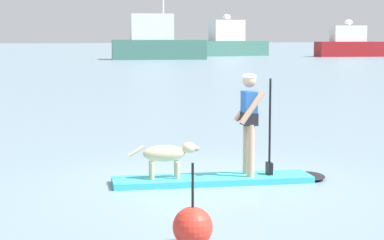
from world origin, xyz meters
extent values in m
plane|color=slate|center=(0.00, 0.00, 0.00)|extent=(400.00, 400.00, 0.00)
cube|color=#33B2BF|center=(0.00, 0.00, 0.05)|extent=(3.28, 1.19, 0.10)
ellipsoid|color=black|center=(1.58, -0.25, 0.05)|extent=(0.66, 0.74, 0.10)
cylinder|color=tan|center=(0.61, 0.03, 0.52)|extent=(0.12, 0.12, 0.85)
cylinder|color=tan|center=(0.57, -0.22, 0.52)|extent=(0.12, 0.12, 0.85)
cube|color=black|center=(0.59, -0.09, 1.03)|extent=(0.27, 0.39, 0.20)
cube|color=#2659A5|center=(0.59, -0.09, 1.21)|extent=(0.25, 0.37, 0.52)
sphere|color=tan|center=(0.59, -0.09, 1.64)|extent=(0.22, 0.22, 0.22)
ellipsoid|color=white|center=(0.59, -0.09, 1.70)|extent=(0.23, 0.23, 0.11)
cylinder|color=tan|center=(0.62, 0.09, 1.22)|extent=(0.43, 0.16, 0.54)
cylinder|color=tan|center=(0.56, -0.28, 1.22)|extent=(0.43, 0.16, 0.54)
cylinder|color=black|center=(0.93, -0.15, 0.88)|extent=(0.04, 0.04, 1.57)
cube|color=black|center=(0.93, -0.15, 0.20)|extent=(0.11, 0.19, 0.20)
ellipsoid|color=#CCB78C|center=(-0.77, 0.12, 0.50)|extent=(0.70, 0.32, 0.26)
ellipsoid|color=#CCB78C|center=(-0.38, 0.06, 0.58)|extent=(0.24, 0.19, 0.18)
ellipsoid|color=gray|center=(-0.27, 0.04, 0.56)|extent=(0.13, 0.10, 0.08)
cylinder|color=#CCB78C|center=(-1.20, 0.19, 0.55)|extent=(0.27, 0.09, 0.18)
cylinder|color=#CCB78C|center=(-0.56, 0.17, 0.24)|extent=(0.07, 0.07, 0.27)
cylinder|color=#CCB78C|center=(-0.58, 0.02, 0.24)|extent=(0.07, 0.07, 0.27)
cylinder|color=#CCB78C|center=(-0.96, 0.23, 0.24)|extent=(0.07, 0.07, 0.27)
cylinder|color=#CCB78C|center=(-0.98, 0.08, 0.24)|extent=(0.07, 0.07, 0.27)
cube|color=#3F7266|center=(15.55, 55.54, 0.95)|extent=(9.50, 4.63, 1.91)
cube|color=silver|center=(14.87, 55.54, 3.17)|extent=(4.45, 2.93, 2.52)
cylinder|color=silver|center=(14.87, 55.54, 3.11)|extent=(3.15, 0.76, 0.14)
cube|color=#3F7266|center=(26.82, 64.12, 0.86)|extent=(8.53, 3.35, 1.72)
cube|color=silver|center=(26.20, 64.12, 2.90)|extent=(3.91, 2.29, 2.35)
ellipsoid|color=white|center=(26.20, 64.12, 4.42)|extent=(0.90, 0.90, 0.60)
cube|color=maroon|center=(38.47, 57.24, 0.82)|extent=(8.42, 3.66, 1.65)
cube|color=silver|center=(37.86, 57.24, 2.53)|extent=(3.90, 2.36, 1.77)
ellipsoid|color=white|center=(37.86, 57.24, 3.77)|extent=(0.90, 0.90, 0.60)
sphere|color=red|center=(-1.43, -3.12, 0.23)|extent=(0.45, 0.45, 0.45)
cylinder|color=black|center=(-1.43, -3.12, 0.70)|extent=(0.03, 0.03, 0.50)
camera|label=1|loc=(-3.93, -10.28, 2.36)|focal=65.25mm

